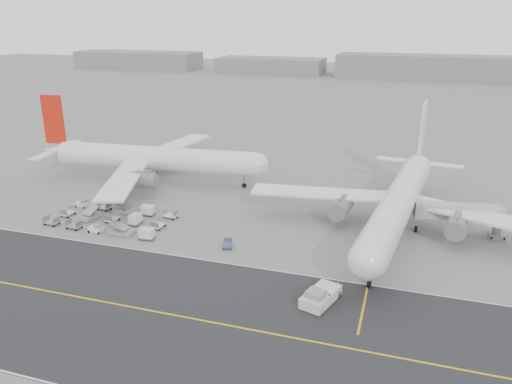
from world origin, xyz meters
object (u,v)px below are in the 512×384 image
(pushback_tug, at_px, (320,296))
(ground_crew_a, at_px, (329,300))
(jet_bridge, at_px, (460,213))
(airliner_a, at_px, (151,158))
(airliner_b, at_px, (400,201))

(pushback_tug, relative_size, ground_crew_a, 4.87)
(jet_bridge, relative_size, ground_crew_a, 8.76)
(pushback_tug, height_order, jet_bridge, jet_bridge)
(pushback_tug, relative_size, jet_bridge, 0.56)
(airliner_a, distance_m, ground_crew_a, 64.78)
(airliner_b, xyz_separation_m, ground_crew_a, (-7.62, -29.38, -4.81))
(airliner_b, xyz_separation_m, pushback_tug, (-8.95, -29.05, -4.68))
(airliner_b, bearing_deg, ground_crew_a, -97.33)
(pushback_tug, distance_m, jet_bridge, 35.82)
(airliner_a, xyz_separation_m, ground_crew_a, (49.70, -41.28, -4.75))
(ground_crew_a, bearing_deg, pushback_tug, 173.49)
(airliner_b, distance_m, pushback_tug, 30.75)
(airliner_a, bearing_deg, pushback_tug, -135.31)
(airliner_a, relative_size, airliner_b, 0.99)
(airliner_b, bearing_deg, pushback_tug, -99.93)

